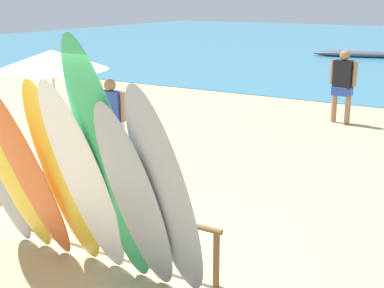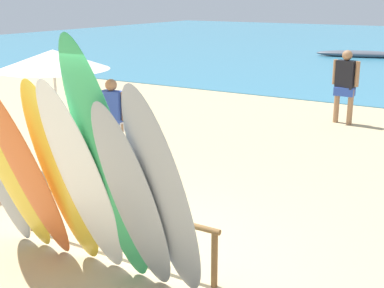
# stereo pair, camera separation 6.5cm
# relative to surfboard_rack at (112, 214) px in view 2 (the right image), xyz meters

# --- Properties ---
(ground) EXTENTS (60.00, 60.00, 0.00)m
(ground) POSITION_rel_surfboard_rack_xyz_m (0.00, 14.00, -0.52)
(ground) COLOR tan
(surfboard_rack) EXTENTS (2.83, 0.07, 0.67)m
(surfboard_rack) POSITION_rel_surfboard_rack_xyz_m (0.00, 0.00, 0.00)
(surfboard_rack) COLOR brown
(surfboard_rack) RESTS_ON ground
(surfboard_yellow_1) EXTENTS (0.59, 1.05, 2.37)m
(surfboard_yellow_1) POSITION_rel_surfboard_rack_xyz_m (-0.85, -0.70, 0.66)
(surfboard_yellow_1) COLOR yellow
(surfboard_yellow_1) RESTS_ON ground
(surfboard_orange_2) EXTENTS (0.54, 1.00, 2.24)m
(surfboard_orange_2) POSITION_rel_surfboard_rack_xyz_m (-0.55, -0.70, 0.60)
(surfboard_orange_2) COLOR orange
(surfboard_orange_2) RESTS_ON ground
(surfboard_yellow_3) EXTENTS (0.57, 0.85, 2.23)m
(surfboard_yellow_3) POSITION_rel_surfboard_rack_xyz_m (-0.18, -0.56, 0.59)
(surfboard_yellow_3) COLOR yellow
(surfboard_yellow_3) RESTS_ON ground
(surfboard_white_4) EXTENTS (0.58, 0.97, 2.28)m
(surfboard_white_4) POSITION_rel_surfboard_rack_xyz_m (0.18, -0.64, 0.61)
(surfboard_white_4) COLOR white
(surfboard_white_4) RESTS_ON ground
(surfboard_green_5) EXTENTS (0.58, 1.00, 2.69)m
(surfboard_green_5) POSITION_rel_surfboard_rack_xyz_m (0.54, -0.67, 0.82)
(surfboard_green_5) COLOR #38B266
(surfboard_green_5) RESTS_ON ground
(surfboard_grey_6) EXTENTS (0.63, 0.93, 2.13)m
(surfboard_grey_6) POSITION_rel_surfboard_rack_xyz_m (0.82, -0.64, 0.54)
(surfboard_grey_6) COLOR #999EA3
(surfboard_grey_6) RESTS_ON ground
(surfboard_grey_7) EXTENTS (0.60, 0.98, 2.31)m
(surfboard_grey_7) POSITION_rel_surfboard_rack_xyz_m (1.16, -0.62, 0.63)
(surfboard_grey_7) COLOR #999EA3
(surfboard_grey_7) RESTS_ON ground
(beachgoer_strolling) EXTENTS (0.58, 0.25, 1.55)m
(beachgoer_strolling) POSITION_rel_surfboard_rack_xyz_m (-2.28, 2.81, 0.37)
(beachgoer_strolling) COLOR #9E704C
(beachgoer_strolling) RESTS_ON ground
(beachgoer_by_water) EXTENTS (0.65, 0.30, 1.74)m
(beachgoer_by_water) POSITION_rel_surfboard_rack_xyz_m (0.43, 8.06, 0.48)
(beachgoer_by_water) COLOR #9E704C
(beachgoer_by_water) RESTS_ON ground
(beach_umbrella) EXTENTS (1.94, 1.94, 2.07)m
(beach_umbrella) POSITION_rel_surfboard_rack_xyz_m (-3.07, 2.25, 1.37)
(beach_umbrella) COLOR silver
(beach_umbrella) RESTS_ON ground
(distant_boat) EXTENTS (4.42, 1.76, 0.35)m
(distant_boat) POSITION_rel_surfboard_rack_xyz_m (-2.63, 22.28, -0.37)
(distant_boat) COLOR #4C515B
(distant_boat) RESTS_ON ground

